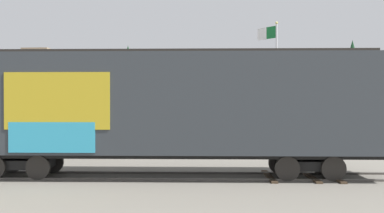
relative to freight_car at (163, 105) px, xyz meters
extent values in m
plane|color=slate|center=(-1.16, 0.00, -2.80)|extent=(260.00, 260.00, 0.00)
cube|color=#4C4742|center=(-0.03, -0.72, -2.76)|extent=(59.92, 3.26, 0.08)
cube|color=#4C4742|center=(0.04, 0.72, -2.76)|extent=(59.92, 3.26, 0.08)
cube|color=#423323|center=(4.12, -0.21, -2.77)|extent=(0.37, 2.51, 0.07)
cube|color=#423323|center=(6.57, -0.34, -2.77)|extent=(0.37, 2.51, 0.07)
cube|color=#423323|center=(5.70, -0.30, -2.77)|extent=(0.37, 2.51, 0.07)
cube|color=#33383D|center=(0.01, 0.00, 0.07)|extent=(17.54, 3.61, 3.75)
cube|color=#2D2823|center=(0.01, 0.00, 2.07)|extent=(16.55, 1.27, 0.24)
cube|color=gold|center=(-3.77, -1.17, 0.17)|extent=(3.83, 0.23, 2.06)
cube|color=#33A5CC|center=(-3.96, -1.16, -1.15)|extent=(3.14, 0.20, 1.10)
cube|color=black|center=(0.01, 0.00, -1.91)|extent=(17.13, 2.38, 0.20)
cube|color=black|center=(-5.50, 0.29, -2.29)|extent=(2.16, 1.32, 0.36)
cylinder|color=black|center=(-6.31, 1.06, -2.34)|extent=(0.93, 0.17, 0.92)
cylinder|color=black|center=(-4.69, -0.47, -2.34)|extent=(0.93, 0.17, 0.92)
cylinder|color=black|center=(-4.61, 0.97, -2.34)|extent=(0.93, 0.17, 0.92)
cube|color=black|center=(5.52, -0.29, -2.29)|extent=(2.16, 1.32, 0.36)
cylinder|color=black|center=(4.63, -0.96, -2.34)|extent=(0.93, 0.17, 0.92)
cylinder|color=black|center=(4.70, 0.48, -2.34)|extent=(0.93, 0.17, 0.92)
cylinder|color=black|center=(6.33, -1.05, -2.34)|extent=(0.93, 0.17, 0.92)
cylinder|color=black|center=(6.40, 0.39, -2.34)|extent=(0.93, 0.17, 0.92)
cylinder|color=silver|center=(7.07, 10.89, 1.27)|extent=(0.12, 0.12, 8.15)
sphere|color=#D8CC66|center=(7.07, 10.89, 5.42)|extent=(0.18, 0.18, 0.18)
cube|color=#14662D|center=(6.53, 11.50, 4.84)|extent=(1.02, 1.15, 0.80)
cube|color=white|center=(6.28, 11.78, 4.84)|extent=(0.53, 0.59, 0.80)
cube|color=slate|center=(-1.16, 74.04, 2.51)|extent=(146.10, 30.26, 10.63)
cube|color=#8C725B|center=(-28.01, 64.96, 9.37)|extent=(5.55, 3.55, 3.09)
cube|color=brown|center=(12.91, 64.96, 9.05)|extent=(6.01, 3.85, 2.43)
cube|color=#8C725B|center=(25.45, 64.96, 9.00)|extent=(5.52, 5.28, 2.33)
cone|color=#193D23|center=(35.17, 63.89, 10.29)|extent=(2.46, 2.46, 4.92)
cone|color=#193D23|center=(-10.35, 67.88, 9.95)|extent=(2.12, 2.12, 4.23)
cone|color=#193D23|center=(6.56, 66.86, 9.50)|extent=(1.67, 1.67, 3.34)
cube|color=#9E8966|center=(-4.63, 6.76, -2.12)|extent=(4.36, 2.24, 0.72)
cube|color=#2D333D|center=(-4.74, 6.76, -1.43)|extent=(2.23, 1.87, 0.66)
cylinder|color=black|center=(-3.13, 7.53, -2.48)|extent=(0.66, 0.27, 0.64)
cylinder|color=black|center=(-3.28, 5.74, -2.48)|extent=(0.66, 0.27, 0.64)
cylinder|color=black|center=(-5.98, 7.77, -2.48)|extent=(0.66, 0.27, 0.64)
cylinder|color=black|center=(-6.14, 5.98, -2.48)|extent=(0.66, 0.27, 0.64)
cube|color=#B7BABF|center=(0.37, 6.95, -2.10)|extent=(4.33, 1.99, 0.76)
cube|color=#2D333D|center=(0.09, 6.93, -1.42)|extent=(2.19, 1.68, 0.60)
cylinder|color=black|center=(1.75, 7.86, -2.48)|extent=(0.65, 0.26, 0.64)
cylinder|color=black|center=(1.86, 6.24, -2.48)|extent=(0.65, 0.26, 0.64)
cylinder|color=black|center=(-1.12, 7.67, -2.48)|extent=(0.65, 0.26, 0.64)
cylinder|color=black|center=(-1.01, 6.05, -2.48)|extent=(0.65, 0.26, 0.64)
camera|label=1|loc=(0.69, -15.63, 0.10)|focal=37.42mm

